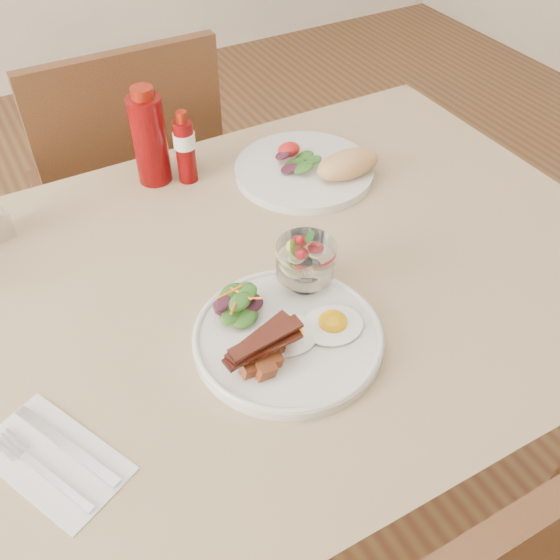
{
  "coord_description": "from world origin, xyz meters",
  "views": [
    {
      "loc": [
        -0.3,
        -0.67,
        1.45
      ],
      "look_at": [
        0.02,
        -0.08,
        0.82
      ],
      "focal_mm": 40.0,
      "sensor_mm": 36.0,
      "label": 1
    }
  ],
  "objects_px": {
    "fruit_cup": "(306,260)",
    "ketchup_bottle": "(150,139)",
    "chair_far": "(131,191)",
    "hot_sauce_bottle": "(185,148)",
    "second_plate": "(314,168)",
    "main_plate": "(288,338)",
    "table": "(246,321)"
  },
  "relations": [
    {
      "from": "main_plate",
      "to": "ketchup_bottle",
      "type": "height_order",
      "value": "ketchup_bottle"
    },
    {
      "from": "fruit_cup",
      "to": "table",
      "type": "bearing_deg",
      "value": 140.87
    },
    {
      "from": "main_plate",
      "to": "fruit_cup",
      "type": "height_order",
      "value": "fruit_cup"
    },
    {
      "from": "table",
      "to": "main_plate",
      "type": "height_order",
      "value": "main_plate"
    },
    {
      "from": "chair_far",
      "to": "second_plate",
      "type": "distance_m",
      "value": 0.58
    },
    {
      "from": "fruit_cup",
      "to": "second_plate",
      "type": "height_order",
      "value": "fruit_cup"
    },
    {
      "from": "table",
      "to": "chair_far",
      "type": "relative_size",
      "value": 1.43
    },
    {
      "from": "chair_far",
      "to": "fruit_cup",
      "type": "xyz_separation_m",
      "value": [
        0.08,
        -0.73,
        0.29
      ]
    },
    {
      "from": "ketchup_bottle",
      "to": "hot_sauce_bottle",
      "type": "relative_size",
      "value": 1.31
    },
    {
      "from": "chair_far",
      "to": "hot_sauce_bottle",
      "type": "distance_m",
      "value": 0.46
    },
    {
      "from": "chair_far",
      "to": "hot_sauce_bottle",
      "type": "xyz_separation_m",
      "value": [
        0.04,
        -0.35,
        0.3
      ]
    },
    {
      "from": "main_plate",
      "to": "ketchup_bottle",
      "type": "xyz_separation_m",
      "value": [
        -0.02,
        0.49,
        0.08
      ]
    },
    {
      "from": "main_plate",
      "to": "ketchup_bottle",
      "type": "bearing_deg",
      "value": 92.18
    },
    {
      "from": "table",
      "to": "ketchup_bottle",
      "type": "xyz_separation_m",
      "value": [
        -0.02,
        0.35,
        0.18
      ]
    },
    {
      "from": "table",
      "to": "chair_far",
      "type": "bearing_deg",
      "value": 90.0
    },
    {
      "from": "table",
      "to": "fruit_cup",
      "type": "relative_size",
      "value": 14.27
    },
    {
      "from": "main_plate",
      "to": "hot_sauce_bottle",
      "type": "bearing_deg",
      "value": 85.41
    },
    {
      "from": "second_plate",
      "to": "main_plate",
      "type": "bearing_deg",
      "value": -126.34
    },
    {
      "from": "fruit_cup",
      "to": "ketchup_bottle",
      "type": "distance_m",
      "value": 0.43
    },
    {
      "from": "chair_far",
      "to": "second_plate",
      "type": "xyz_separation_m",
      "value": [
        0.26,
        -0.45,
        0.25
      ]
    },
    {
      "from": "chair_far",
      "to": "ketchup_bottle",
      "type": "distance_m",
      "value": 0.45
    },
    {
      "from": "fruit_cup",
      "to": "ketchup_bottle",
      "type": "relative_size",
      "value": 0.48
    },
    {
      "from": "hot_sauce_bottle",
      "to": "fruit_cup",
      "type": "bearing_deg",
      "value": -84.26
    },
    {
      "from": "chair_far",
      "to": "second_plate",
      "type": "relative_size",
      "value": 3.38
    },
    {
      "from": "ketchup_bottle",
      "to": "hot_sauce_bottle",
      "type": "distance_m",
      "value": 0.07
    },
    {
      "from": "main_plate",
      "to": "chair_far",
      "type": "bearing_deg",
      "value": 90.13
    },
    {
      "from": "main_plate",
      "to": "hot_sauce_bottle",
      "type": "relative_size",
      "value": 1.91
    },
    {
      "from": "fruit_cup",
      "to": "ketchup_bottle",
      "type": "xyz_separation_m",
      "value": [
        -0.09,
        0.41,
        0.02
      ]
    },
    {
      "from": "fruit_cup",
      "to": "chair_far",
      "type": "bearing_deg",
      "value": 96.06
    },
    {
      "from": "main_plate",
      "to": "fruit_cup",
      "type": "distance_m",
      "value": 0.12
    },
    {
      "from": "table",
      "to": "second_plate",
      "type": "height_order",
      "value": "second_plate"
    },
    {
      "from": "table",
      "to": "chair_far",
      "type": "height_order",
      "value": "chair_far"
    }
  ]
}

